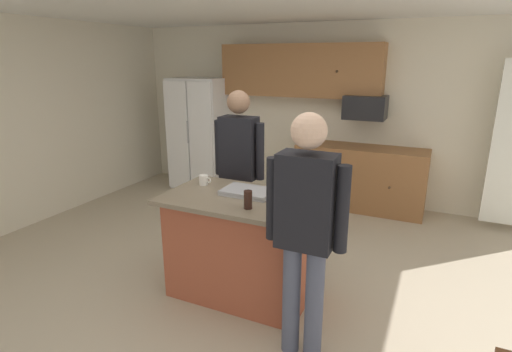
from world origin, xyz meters
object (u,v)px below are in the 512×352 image
(glass_dark_ale, at_px, (304,189))
(kitchen_island, at_px, (242,246))
(mug_blue_stoneware, at_px, (204,180))
(person_guest_left, at_px, (239,162))
(microwave_over_range, at_px, (365,107))
(glass_pilsner, at_px, (248,200))
(refrigerator, at_px, (201,134))
(person_guest_by_door, at_px, (306,223))
(serving_tray, at_px, (248,192))

(glass_dark_ale, bearing_deg, kitchen_island, -156.50)
(kitchen_island, xyz_separation_m, mug_blue_stoneware, (-0.48, 0.16, 0.51))
(person_guest_left, bearing_deg, kitchen_island, 0.00)
(microwave_over_range, distance_m, glass_pilsner, 3.01)
(refrigerator, relative_size, microwave_over_range, 3.21)
(person_guest_by_door, height_order, person_guest_left, person_guest_left)
(kitchen_island, height_order, person_guest_left, person_guest_left)
(glass_pilsner, height_order, mug_blue_stoneware, glass_pilsner)
(person_guest_left, relative_size, glass_pilsner, 12.02)
(person_guest_left, xyz_separation_m, glass_dark_ale, (0.89, -0.50, -0.02))
(microwave_over_range, distance_m, mug_blue_stoneware, 2.80)
(kitchen_island, xyz_separation_m, person_guest_left, (-0.39, 0.71, 0.57))
(microwave_over_range, bearing_deg, glass_pilsner, -96.63)
(mug_blue_stoneware, relative_size, glass_dark_ale, 0.80)
(kitchen_island, distance_m, mug_blue_stoneware, 0.72)
(microwave_over_range, xyz_separation_m, person_guest_left, (-0.91, -2.02, -0.41))
(kitchen_island, height_order, glass_pilsner, glass_pilsner)
(microwave_over_range, distance_m, glass_dark_ale, 2.56)
(person_guest_left, distance_m, serving_tray, 0.74)
(person_guest_left, distance_m, mug_blue_stoneware, 0.57)
(glass_pilsner, distance_m, glass_dark_ale, 0.55)
(refrigerator, bearing_deg, person_guest_by_door, -47.97)
(refrigerator, height_order, glass_dark_ale, refrigerator)
(person_guest_left, relative_size, glass_dark_ale, 11.48)
(person_guest_left, relative_size, mug_blue_stoneware, 14.27)
(kitchen_island, xyz_separation_m, glass_pilsner, (0.18, -0.23, 0.54))
(refrigerator, bearing_deg, microwave_over_range, 2.60)
(person_guest_left, height_order, serving_tray, person_guest_left)
(glass_dark_ale, bearing_deg, glass_pilsner, -125.94)
(person_guest_by_door, xyz_separation_m, glass_dark_ale, (-0.26, 0.74, -0.02))
(person_guest_by_door, height_order, glass_pilsner, person_guest_by_door)
(glass_dark_ale, bearing_deg, person_guest_left, 150.64)
(refrigerator, distance_m, kitchen_island, 3.37)
(person_guest_by_door, bearing_deg, glass_pilsner, 7.49)
(kitchen_island, distance_m, serving_tray, 0.49)
(person_guest_left, xyz_separation_m, mug_blue_stoneware, (-0.09, -0.56, -0.06))
(refrigerator, height_order, kitchen_island, refrigerator)
(kitchen_island, bearing_deg, person_guest_by_door, -34.95)
(microwave_over_range, xyz_separation_m, glass_dark_ale, (-0.02, -2.52, -0.43))
(person_guest_by_door, height_order, mug_blue_stoneware, person_guest_by_door)
(refrigerator, relative_size, person_guest_by_door, 1.01)
(kitchen_island, xyz_separation_m, person_guest_by_door, (0.75, -0.53, 0.56))
(microwave_over_range, bearing_deg, mug_blue_stoneware, -111.20)
(mug_blue_stoneware, bearing_deg, microwave_over_range, 68.80)
(kitchen_island, distance_m, glass_pilsner, 0.61)
(person_guest_by_door, bearing_deg, microwave_over_range, -50.96)
(person_guest_left, distance_m, glass_dark_ale, 1.02)
(microwave_over_range, xyz_separation_m, glass_pilsner, (-0.34, -2.96, -0.43))
(kitchen_island, xyz_separation_m, glass_dark_ale, (0.50, 0.22, 0.54))
(microwave_over_range, relative_size, person_guest_by_door, 0.32)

